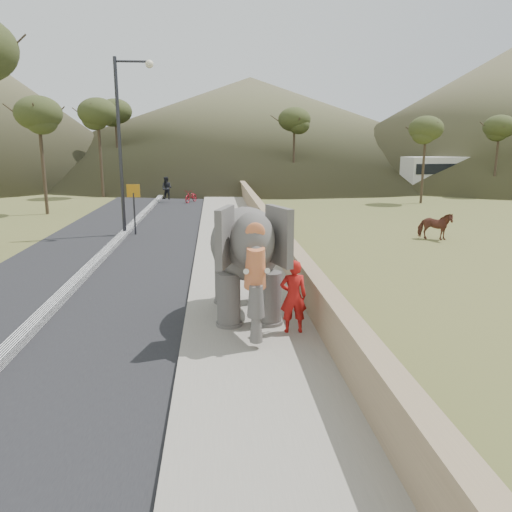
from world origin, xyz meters
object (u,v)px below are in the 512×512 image
at_px(lamppost, 126,130).
at_px(elephant_and_man, 247,259).
at_px(cow, 435,226).
at_px(motorcyclist, 180,193).

relative_size(lamppost, elephant_and_man, 2.07).
height_order(cow, elephant_and_man, elephant_and_man).
distance_m(elephant_and_man, motorcyclist, 25.50).
bearing_deg(cow, motorcyclist, 63.95).
bearing_deg(cow, elephant_and_man, 162.18).
relative_size(cow, elephant_and_man, 0.38).
bearing_deg(lamppost, motorcyclist, 83.76).
relative_size(lamppost, motorcyclist, 2.78).
xyz_separation_m(lamppost, cow, (13.83, -2.36, -4.25)).
bearing_deg(motorcyclist, lamppost, -96.24).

